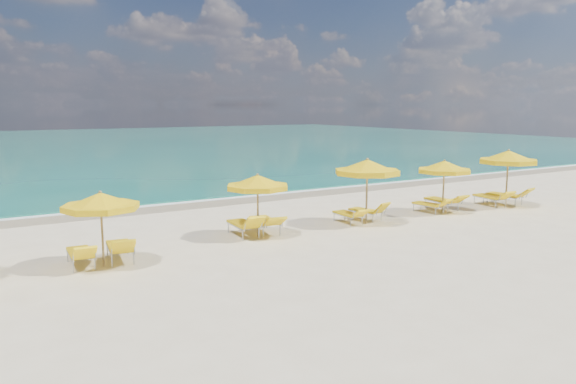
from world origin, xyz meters
TOP-DOWN VIEW (x-y plane):
  - ground_plane at (0.00, 0.00)m, footprint 120.00×120.00m
  - ocean at (0.00, 48.00)m, footprint 120.00×80.00m
  - wet_sand_band at (0.00, 7.40)m, footprint 120.00×2.60m
  - foam_line at (0.00, 8.20)m, footprint 120.00×1.20m
  - whitecap_near at (-6.00, 17.00)m, footprint 14.00×0.36m
  - whitecap_far at (8.00, 24.00)m, footprint 18.00×0.30m
  - umbrella_3 at (-7.21, -0.57)m, footprint 2.22×2.22m
  - umbrella_4 at (-1.93, 0.29)m, footprint 2.35×2.35m
  - umbrella_5 at (2.47, -0.02)m, footprint 2.81×2.81m
  - umbrella_6 at (6.54, 0.02)m, footprint 2.82×2.82m
  - umbrella_7 at (9.99, -0.38)m, footprint 2.98×2.98m
  - lounger_3_left at (-7.74, -0.26)m, footprint 0.71×1.84m
  - lounger_3_right at (-6.67, -0.24)m, footprint 0.93×2.00m
  - lounger_4_left at (-2.28, 0.64)m, footprint 0.77×1.94m
  - lounger_4_right at (-1.44, 0.66)m, footprint 0.99×2.15m
  - lounger_5_left at (1.98, 0.41)m, footprint 0.65×1.74m
  - lounger_5_right at (2.99, 0.58)m, footprint 0.88×1.72m
  - lounger_6_left at (6.08, 0.33)m, footprint 0.78×1.75m
  - lounger_6_right at (7.03, 0.49)m, footprint 0.73×2.03m
  - lounger_7_left at (9.54, 0.06)m, footprint 0.82×1.97m
  - lounger_7_right at (10.46, -0.01)m, footprint 0.98×2.06m

SIDE VIEW (x-z plane):
  - ground_plane at x=0.00m, z-range 0.00..0.00m
  - ocean at x=0.00m, z-range -0.15..0.15m
  - wet_sand_band at x=0.00m, z-range -0.01..0.01m
  - foam_line at x=0.00m, z-range -0.01..0.01m
  - whitecap_near at x=-6.00m, z-range -0.03..0.03m
  - whitecap_far at x=8.00m, z-range -0.03..0.03m
  - lounger_6_left at x=6.08m, z-range -0.15..0.56m
  - lounger_5_left at x=1.98m, z-range -0.15..0.56m
  - lounger_5_right at x=2.99m, z-range -0.19..0.61m
  - lounger_3_left at x=-7.74m, z-range -0.18..0.63m
  - lounger_7_left at x=9.54m, z-range -0.17..0.64m
  - lounger_4_left at x=-2.28m, z-range -0.20..0.68m
  - lounger_3_right at x=-6.67m, z-range -0.20..0.68m
  - lounger_6_right at x=7.03m, z-range -0.16..0.64m
  - lounger_7_right at x=10.46m, z-range -0.19..0.68m
  - lounger_4_right at x=-1.44m, z-range -0.16..0.65m
  - umbrella_3 at x=-7.21m, z-range 0.74..2.84m
  - umbrella_4 at x=-1.93m, z-range 0.75..2.90m
  - umbrella_6 at x=6.54m, z-range 0.78..2.97m
  - umbrella_5 at x=2.47m, z-range 0.87..3.33m
  - umbrella_7 at x=9.99m, z-range 0.88..3.39m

